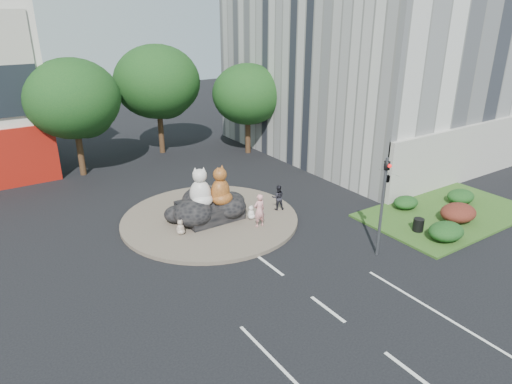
# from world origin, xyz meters

# --- Properties ---
(ground) EXTENTS (120.00, 120.00, 0.00)m
(ground) POSITION_xyz_m (0.00, 0.00, 0.00)
(ground) COLOR black
(ground) RESTS_ON ground
(roundabout_island) EXTENTS (10.00, 10.00, 0.20)m
(roundabout_island) POSITION_xyz_m (0.00, 10.00, 0.10)
(roundabout_island) COLOR brown
(roundabout_island) RESTS_ON ground
(rock_plinth) EXTENTS (3.20, 2.60, 0.90)m
(rock_plinth) POSITION_xyz_m (0.00, 10.00, 0.65)
(rock_plinth) COLOR black
(rock_plinth) RESTS_ON roundabout_island
(grass_verge) EXTENTS (10.00, 6.00, 0.12)m
(grass_verge) POSITION_xyz_m (12.00, 3.00, 0.06)
(grass_verge) COLOR #25521B
(grass_verge) RESTS_ON ground
(tree_left) EXTENTS (6.46, 6.46, 8.27)m
(tree_left) POSITION_xyz_m (-3.93, 22.06, 5.25)
(tree_left) COLOR #382314
(tree_left) RESTS_ON ground
(tree_mid) EXTENTS (6.84, 6.84, 8.76)m
(tree_mid) POSITION_xyz_m (3.07, 24.06, 5.56)
(tree_mid) COLOR #382314
(tree_mid) RESTS_ON ground
(tree_right) EXTENTS (5.70, 5.70, 7.30)m
(tree_right) POSITION_xyz_m (9.07, 20.06, 4.63)
(tree_right) COLOR #382314
(tree_right) RESTS_ON ground
(hedge_near_green) EXTENTS (2.00, 1.60, 0.90)m
(hedge_near_green) POSITION_xyz_m (9.00, 1.00, 0.57)
(hedge_near_green) COLOR #123B16
(hedge_near_green) RESTS_ON grass_verge
(hedge_red) EXTENTS (2.20, 1.76, 0.99)m
(hedge_red) POSITION_xyz_m (11.50, 2.00, 0.61)
(hedge_red) COLOR #441812
(hedge_red) RESTS_ON grass_verge
(hedge_mid_green) EXTENTS (1.80, 1.44, 0.81)m
(hedge_mid_green) POSITION_xyz_m (14.00, 3.50, 0.53)
(hedge_mid_green) COLOR #123B16
(hedge_mid_green) RESTS_ON grass_verge
(hedge_back_green) EXTENTS (1.60, 1.28, 0.72)m
(hedge_back_green) POSITION_xyz_m (10.50, 4.80, 0.48)
(hedge_back_green) COLOR #123B16
(hedge_back_green) RESTS_ON grass_verge
(traffic_light) EXTENTS (0.44, 1.24, 5.00)m
(traffic_light) POSITION_xyz_m (5.10, 2.00, 3.62)
(traffic_light) COLOR #595B60
(traffic_light) RESTS_ON ground
(street_lamp) EXTENTS (2.34, 0.22, 8.06)m
(street_lamp) POSITION_xyz_m (12.82, 8.00, 4.55)
(street_lamp) COLOR #595B60
(street_lamp) RESTS_ON ground
(cat_white) EXTENTS (1.75, 1.67, 2.27)m
(cat_white) POSITION_xyz_m (-0.59, 9.85, 2.24)
(cat_white) COLOR beige
(cat_white) RESTS_ON rock_plinth
(cat_tabby) EXTENTS (1.72, 1.64, 2.24)m
(cat_tabby) POSITION_xyz_m (0.46, 9.50, 2.22)
(cat_tabby) COLOR #AB6123
(cat_tabby) RESTS_ON rock_plinth
(kitten_calico) EXTENTS (0.63, 0.59, 0.83)m
(kitten_calico) POSITION_xyz_m (-2.25, 9.03, 0.62)
(kitten_calico) COLOR beige
(kitten_calico) RESTS_ON roundabout_island
(kitten_white) EXTENTS (0.58, 0.54, 0.81)m
(kitten_white) POSITION_xyz_m (1.87, 8.57, 0.60)
(kitten_white) COLOR silver
(kitten_white) RESTS_ON roundabout_island
(pedestrian_pink) EXTENTS (0.69, 0.45, 1.88)m
(pedestrian_pink) POSITION_xyz_m (1.71, 7.48, 1.14)
(pedestrian_pink) COLOR pink
(pedestrian_pink) RESTS_ON roundabout_island
(pedestrian_dark) EXTENTS (0.92, 0.84, 1.52)m
(pedestrian_dark) POSITION_xyz_m (3.89, 8.74, 0.96)
(pedestrian_dark) COLOR black
(pedestrian_dark) RESTS_ON roundabout_island
(litter_bin) EXTENTS (0.70, 0.70, 0.70)m
(litter_bin) POSITION_xyz_m (8.61, 2.42, 0.47)
(litter_bin) COLOR black
(litter_bin) RESTS_ON grass_verge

